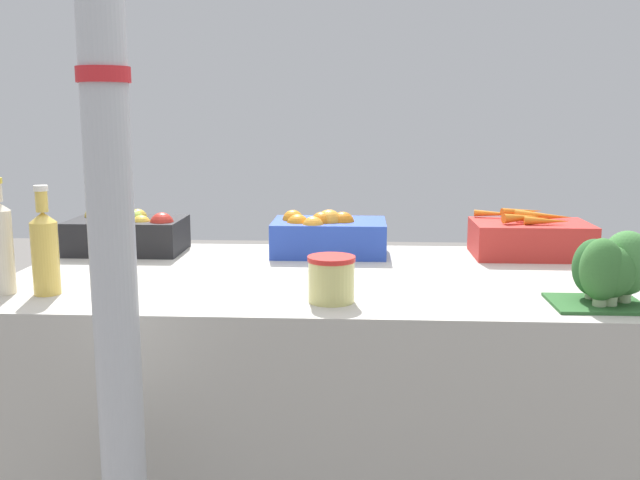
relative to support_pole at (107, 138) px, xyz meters
name	(u,v)px	position (x,y,z in m)	size (l,w,h in m)	color
market_table	(320,405)	(0.38, 0.65, -0.82)	(1.78, 0.91, 0.81)	#B7B2A8
support_pole	(107,138)	(0.00, 0.00, 0.00)	(0.10, 0.10, 2.45)	#B7BABF
apple_crate	(126,232)	(-0.29, 0.94, -0.35)	(0.37, 0.24, 0.15)	black
orange_crate	(327,234)	(0.39, 0.94, -0.35)	(0.37, 0.24, 0.15)	#2847B7
carrot_crate	(530,238)	(1.05, 0.95, -0.35)	(0.37, 0.24, 0.15)	red
broccoli_pile	(610,269)	(1.10, 0.34, -0.32)	(0.24, 0.18, 0.18)	#2D602D
juice_bottle_cloudy	(1,245)	(-0.43, 0.38, -0.29)	(0.06, 0.06, 0.30)	beige
juice_bottle_golden	(45,250)	(-0.31, 0.38, -0.30)	(0.07, 0.07, 0.28)	gold
pickle_jar	(331,279)	(0.42, 0.34, -0.36)	(0.12, 0.12, 0.11)	#D1CC75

